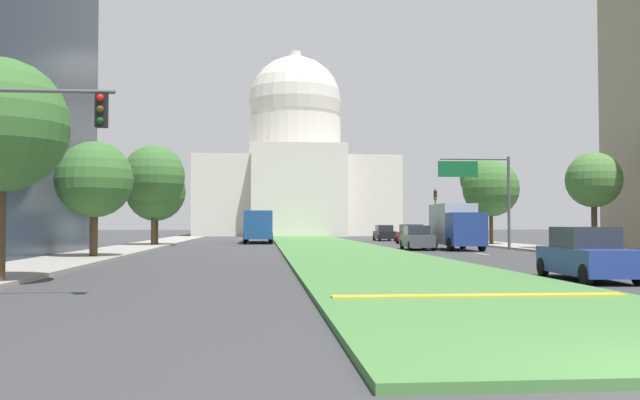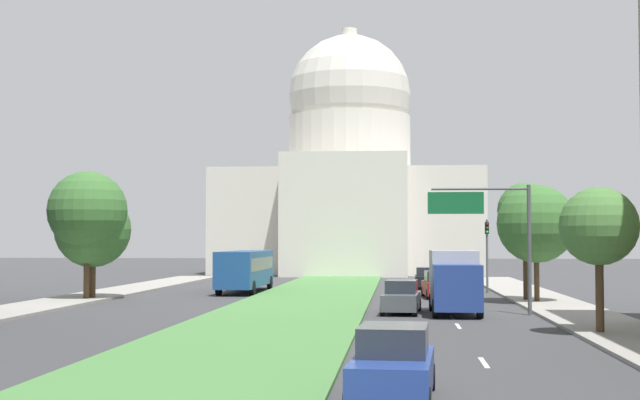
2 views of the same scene
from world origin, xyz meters
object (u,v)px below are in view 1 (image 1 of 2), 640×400
(overhead_guide_sign, at_px, (483,183))
(sedan_far_horizon, at_px, (384,233))
(traffic_light_near_left, at_px, (14,142))
(street_tree_left_mid, at_px, (94,180))
(capitol_building, at_px, (295,166))
(city_bus, at_px, (258,224))
(street_tree_left_far, at_px, (156,191))
(sedan_midblock, at_px, (417,238))
(box_truck_delivery, at_px, (456,226))
(sedan_distant, at_px, (412,235))
(street_tree_right_far, at_px, (480,180))
(traffic_light_far_right, at_px, (435,208))
(street_tree_right_mid, at_px, (594,180))
(street_tree_left_distant, at_px, (154,176))
(sedan_lead_stopped, at_px, (586,255))
(street_tree_right_distant, at_px, (491,189))

(overhead_guide_sign, distance_m, sedan_far_horizon, 24.70)
(traffic_light_near_left, height_order, sedan_far_horizon, traffic_light_near_left)
(street_tree_left_mid, bearing_deg, traffic_light_near_left, -81.86)
(capitol_building, relative_size, city_bus, 2.70)
(overhead_guide_sign, bearing_deg, street_tree_left_far, 158.48)
(sedan_midblock, bearing_deg, box_truck_delivery, -8.77)
(overhead_guide_sign, xyz_separation_m, street_tree_left_mid, (-23.97, -9.88, -0.52))
(street_tree_left_mid, distance_m, box_truck_delivery, 24.45)
(capitol_building, height_order, traffic_light_near_left, capitol_building)
(sedan_distant, xyz_separation_m, box_truck_delivery, (0.23, -12.86, 0.86))
(sedan_midblock, distance_m, box_truck_delivery, 2.84)
(capitol_building, height_order, street_tree_left_far, capitol_building)
(city_bus, bearing_deg, street_tree_right_far, -25.14)
(traffic_light_near_left, bearing_deg, traffic_light_far_right, 64.55)
(traffic_light_far_right, bearing_deg, sedan_far_horizon, 128.88)
(sedan_far_horizon, bearing_deg, sedan_midblock, -94.94)
(street_tree_right_mid, relative_size, sedan_far_horizon, 1.28)
(capitol_building, xyz_separation_m, street_tree_left_distant, (-13.61, -48.65, -5.04))
(capitol_building, height_order, street_tree_right_mid, capitol_building)
(sedan_far_horizon, bearing_deg, overhead_guide_sign, -84.16)
(traffic_light_far_right, distance_m, city_bus, 17.36)
(traffic_light_near_left, height_order, sedan_lead_stopped, traffic_light_near_left)
(capitol_building, height_order, street_tree_left_mid, capitol_building)
(traffic_light_near_left, distance_m, traffic_light_far_right, 53.25)
(sedan_distant, bearing_deg, street_tree_right_far, -34.21)
(street_tree_left_mid, bearing_deg, street_tree_right_far, 35.91)
(overhead_guide_sign, relative_size, street_tree_right_mid, 1.12)
(capitol_building, height_order, traffic_light_far_right, capitol_building)
(capitol_building, distance_m, street_tree_right_far, 49.52)
(capitol_building, xyz_separation_m, street_tree_right_far, (13.24, -47.44, -5.09))
(street_tree_right_far, bearing_deg, street_tree_left_mid, -144.09)
(box_truck_delivery, bearing_deg, street_tree_right_mid, -62.68)
(street_tree_left_far, bearing_deg, capitol_building, 74.11)
(street_tree_right_far, height_order, box_truck_delivery, street_tree_right_far)
(street_tree_left_mid, xyz_separation_m, city_bus, (8.34, 28.29, -2.33))
(box_truck_delivery, bearing_deg, city_bus, 127.22)
(sedan_lead_stopped, relative_size, sedan_midblock, 0.96)
(overhead_guide_sign, height_order, street_tree_left_distant, street_tree_left_distant)
(overhead_guide_sign, bearing_deg, sedan_midblock, 171.36)
(traffic_light_far_right, bearing_deg, sedan_distant, -121.80)
(street_tree_left_mid, xyz_separation_m, box_truck_delivery, (22.11, 10.15, -2.42))
(street_tree_left_distant, xyz_separation_m, sedan_lead_stopped, (19.02, -32.92, -4.73))
(sedan_far_horizon, bearing_deg, street_tree_left_far, -145.07)
(capitol_building, bearing_deg, street_tree_right_distant, -74.36)
(street_tree_left_far, distance_m, street_tree_right_distant, 27.27)
(street_tree_left_distant, bearing_deg, sedan_distant, 12.14)
(street_tree_right_far, relative_size, sedan_midblock, 1.50)
(street_tree_left_far, relative_size, sedan_distant, 1.52)
(street_tree_left_far, relative_size, city_bus, 0.62)
(traffic_light_near_left, distance_m, street_tree_right_mid, 31.23)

